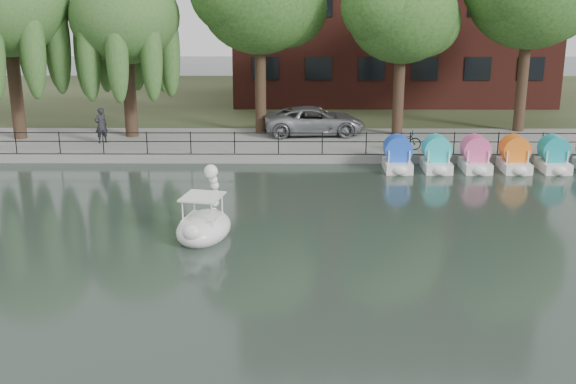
{
  "coord_description": "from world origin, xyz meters",
  "views": [
    {
      "loc": [
        0.65,
        -18.85,
        8.08
      ],
      "look_at": [
        0.5,
        4.0,
        1.3
      ],
      "focal_mm": 45.0,
      "sensor_mm": 36.0,
      "label": 1
    }
  ],
  "objects_px": {
    "minivan": "(315,119)",
    "bicycle": "(403,139)",
    "pedestrian": "(101,123)",
    "swan_boat": "(204,222)"
  },
  "relations": [
    {
      "from": "minivan",
      "to": "bicycle",
      "type": "relative_size",
      "value": 3.41
    },
    {
      "from": "pedestrian",
      "to": "minivan",
      "type": "bearing_deg",
      "value": 154.98
    },
    {
      "from": "bicycle",
      "to": "pedestrian",
      "type": "height_order",
      "value": "pedestrian"
    },
    {
      "from": "bicycle",
      "to": "pedestrian",
      "type": "bearing_deg",
      "value": 89.09
    },
    {
      "from": "minivan",
      "to": "swan_boat",
      "type": "bearing_deg",
      "value": 160.05
    },
    {
      "from": "minivan",
      "to": "bicycle",
      "type": "bearing_deg",
      "value": -134.55
    },
    {
      "from": "minivan",
      "to": "swan_boat",
      "type": "distance_m",
      "value": 14.73
    },
    {
      "from": "bicycle",
      "to": "swan_boat",
      "type": "relative_size",
      "value": 0.59
    },
    {
      "from": "minivan",
      "to": "swan_boat",
      "type": "height_order",
      "value": "swan_boat"
    },
    {
      "from": "minivan",
      "to": "bicycle",
      "type": "xyz_separation_m",
      "value": [
        4.01,
        -3.4,
        -0.32
      ]
    }
  ]
}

